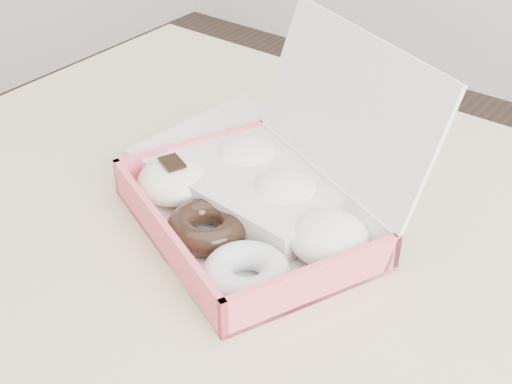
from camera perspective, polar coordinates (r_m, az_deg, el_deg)
The scene contains 3 objects.
table at distance 0.80m, azimuth 5.50°, elevation -9.99°, with size 1.20×0.80×0.75m.
donut_box at distance 0.78m, azimuth 0.20°, elevation -0.61°, with size 0.36×0.35×0.20m.
newspapers at distance 0.86m, azimuth 0.30°, elevation 1.77°, with size 0.26×0.21×0.04m, color silver.
Camera 1 is at (0.29, -0.50, 1.23)m, focal length 50.00 mm.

